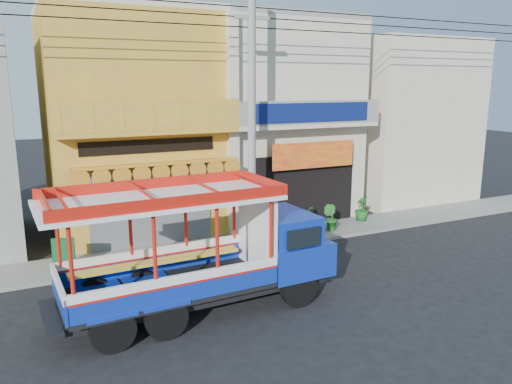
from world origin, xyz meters
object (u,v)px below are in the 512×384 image
potted_plant_a (305,219)px  potted_plant_c (362,208)px  songthaew_truck (216,248)px  potted_plant_b (330,218)px  green_sign (64,257)px  utility_pole (256,101)px

potted_plant_a → potted_plant_c: 2.82m
songthaew_truck → potted_plant_b: (6.22, 4.14, -0.96)m
green_sign → songthaew_truck: bearing=-51.4°
potted_plant_b → potted_plant_a: bearing=37.8°
green_sign → potted_plant_b: 9.50m
utility_pole → green_sign: bearing=176.3°
green_sign → potted_plant_b: size_ratio=1.01×
songthaew_truck → potted_plant_a: bearing=40.7°
green_sign → utility_pole: bearing=-3.7°
utility_pole → potted_plant_c: (5.31, 1.09, -4.41)m
potted_plant_c → potted_plant_b: bearing=-51.8°
songthaew_truck → potted_plant_b: songthaew_truck is taller
potted_plant_c → utility_pole: bearing=-58.5°
utility_pole → potted_plant_a: size_ratio=32.11×
utility_pole → potted_plant_c: utility_pole is taller
utility_pole → green_sign: (-6.15, 0.40, -4.49)m
green_sign → potted_plant_c: 11.49m
songthaew_truck → green_sign: 5.35m
potted_plant_a → utility_pole: bearing=142.7°
songthaew_truck → potted_plant_c: size_ratio=7.12×
potted_plant_a → potted_plant_b: size_ratio=0.88×
green_sign → potted_plant_c: bearing=3.4°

